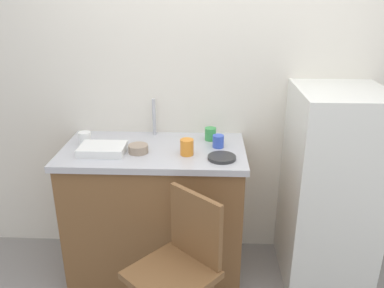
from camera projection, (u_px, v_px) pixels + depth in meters
back_wall at (214, 93)px, 2.72m from camera, size 4.80×0.10×2.42m
cabinet_base at (156, 213)px, 2.69m from camera, size 1.14×0.60×0.89m
countertop at (154, 151)px, 2.51m from camera, size 1.18×0.64×0.04m
faucet at (154, 117)px, 2.69m from camera, size 0.02×0.02×0.26m
refrigerator at (330, 189)px, 2.56m from camera, size 0.55×0.61×1.33m
chair at (179, 266)px, 2.09m from camera, size 0.56×0.56×0.89m
dish_tray at (103, 149)px, 2.42m from camera, size 0.28×0.20×0.05m
terracotta_bowl at (138, 149)px, 2.43m from camera, size 0.12×0.12×0.05m
hotplate at (222, 158)px, 2.34m from camera, size 0.17×0.17×0.02m
cup_orange at (187, 147)px, 2.39m from camera, size 0.08×0.08×0.10m
cup_white at (85, 138)px, 2.56m from camera, size 0.08×0.08×0.08m
cup_blue at (218, 141)px, 2.50m from camera, size 0.07×0.07×0.08m
cup_green at (210, 134)px, 2.62m from camera, size 0.08×0.08×0.08m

